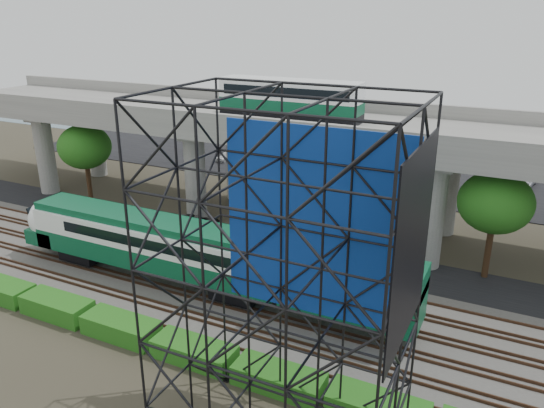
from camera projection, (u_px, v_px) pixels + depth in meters
The scene contains 13 objects.
ground at pixel (220, 316), 32.46m from camera, with size 140.00×140.00×0.00m, color #474233.
ballast_bed at pixel (237, 300), 34.11m from camera, with size 90.00×12.00×0.20m, color slate.
service_road at pixel (291, 250), 41.30m from camera, with size 90.00×5.00×0.08m, color black.
parking_lot at pixel (374, 173), 61.12m from camera, with size 90.00×18.00×0.08m, color black.
harbor_water at pixel (415, 135), 79.68m from camera, with size 140.00×40.00×0.03m, color #405D6A.
rail_tracks at pixel (237, 297), 34.05m from camera, with size 90.00×9.52×0.16m.
commuter_train at pixel (179, 248), 34.94m from camera, with size 29.30×3.06×4.30m.
overpass at pixel (317, 133), 43.22m from camera, with size 80.00×12.00×12.40m.
scaffold_tower at pixel (283, 298), 19.89m from camera, with size 9.36×6.36×15.00m.
hedge_strip at pixel (194, 351), 28.23m from camera, with size 34.60×1.80×1.20m.
trees at pixel (269, 158), 46.12m from camera, with size 40.94×16.94×7.69m.
suv at pixel (191, 225), 44.07m from camera, with size 2.54×5.52×1.53m, color black.
parked_cars at pixel (385, 169), 60.31m from camera, with size 35.95×9.68×1.30m.
Camera 1 is at (15.23, -23.86, 17.60)m, focal length 35.00 mm.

